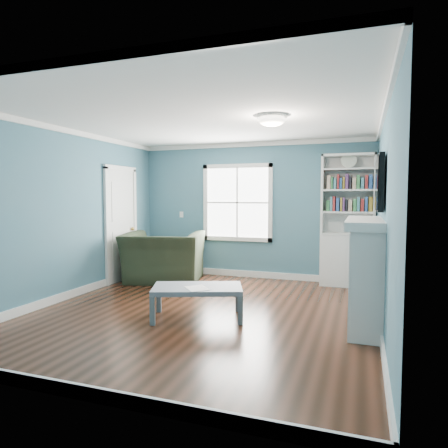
% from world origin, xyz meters
% --- Properties ---
extents(floor, '(5.00, 5.00, 0.00)m').
position_xyz_m(floor, '(0.00, 0.00, 0.00)').
color(floor, black).
rests_on(floor, ground).
extents(room_walls, '(5.00, 5.00, 5.00)m').
position_xyz_m(room_walls, '(0.00, 0.00, 1.58)').
color(room_walls, '#386A7F').
rests_on(room_walls, ground).
extents(trim, '(4.50, 5.00, 2.60)m').
position_xyz_m(trim, '(0.00, 0.00, 1.24)').
color(trim, white).
rests_on(trim, ground).
extents(window, '(1.40, 0.06, 1.50)m').
position_xyz_m(window, '(-0.30, 2.49, 1.45)').
color(window, white).
rests_on(window, room_walls).
extents(bookshelf, '(0.90, 0.35, 2.31)m').
position_xyz_m(bookshelf, '(1.77, 2.30, 0.92)').
color(bookshelf, silver).
rests_on(bookshelf, ground).
extents(fireplace, '(0.44, 1.58, 1.30)m').
position_xyz_m(fireplace, '(2.08, 0.20, 0.64)').
color(fireplace, black).
rests_on(fireplace, ground).
extents(tv, '(0.06, 1.10, 0.65)m').
position_xyz_m(tv, '(2.20, 0.20, 1.72)').
color(tv, black).
rests_on(tv, fireplace).
extents(door, '(0.12, 0.98, 2.17)m').
position_xyz_m(door, '(-2.22, 1.40, 1.07)').
color(door, silver).
rests_on(door, ground).
extents(ceiling_fixture, '(0.38, 0.38, 0.15)m').
position_xyz_m(ceiling_fixture, '(0.90, 0.10, 2.55)').
color(ceiling_fixture, white).
rests_on(ceiling_fixture, room_walls).
extents(light_switch, '(0.08, 0.01, 0.12)m').
position_xyz_m(light_switch, '(-1.50, 2.48, 1.20)').
color(light_switch, white).
rests_on(light_switch, room_walls).
extents(recliner, '(1.57, 1.21, 1.21)m').
position_xyz_m(recliner, '(-1.45, 1.60, 0.61)').
color(recliner, black).
rests_on(recliner, ground).
extents(coffee_table, '(1.29, 0.98, 0.41)m').
position_xyz_m(coffee_table, '(0.02, -0.26, 0.36)').
color(coffee_table, '#4E595E').
rests_on(coffee_table, ground).
extents(paper_sheet, '(0.39, 0.40, 0.00)m').
position_xyz_m(paper_sheet, '(0.06, -0.37, 0.42)').
color(paper_sheet, white).
rests_on(paper_sheet, coffee_table).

